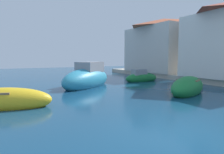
{
  "coord_description": "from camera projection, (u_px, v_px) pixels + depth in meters",
  "views": [
    {
      "loc": [
        -4.4,
        -3.85,
        2.2
      ],
      "look_at": [
        3.39,
        10.13,
        0.6
      ],
      "focal_mm": 31.33,
      "sensor_mm": 36.0,
      "label": 1
    }
  ],
  "objects": [
    {
      "name": "ground",
      "position": [
        179.0,
        133.0,
        5.69
      ],
      "size": [
        80.0,
        80.0,
        0.0
      ],
      "primitive_type": "plane",
      "color": "navy"
    },
    {
      "name": "moored_boat_2",
      "position": [
        4.0,
        101.0,
        8.52
      ],
      "size": [
        4.25,
        2.6,
        1.16
      ],
      "rotation": [
        0.0,
        0.0,
        5.93
      ],
      "color": "gold",
      "rests_on": "ground"
    },
    {
      "name": "moored_boat_3",
      "position": [
        87.0,
        78.0,
        14.95
      ],
      "size": [
        5.69,
        4.96,
        2.27
      ],
      "rotation": [
        0.0,
        0.0,
        3.78
      ],
      "color": "teal",
      "rests_on": "ground"
    },
    {
      "name": "moored_boat_4",
      "position": [
        188.0,
        87.0,
        12.0
      ],
      "size": [
        4.41,
        3.08,
        1.36
      ],
      "rotation": [
        0.0,
        0.0,
        0.42
      ],
      "color": "#197233",
      "rests_on": "ground"
    },
    {
      "name": "moored_boat_5",
      "position": [
        141.0,
        78.0,
        18.09
      ],
      "size": [
        3.45,
        1.14,
        1.37
      ],
      "rotation": [
        0.0,
        0.0,
        0.0
      ],
      "color": "#197233",
      "rests_on": "ground"
    },
    {
      "name": "waterfront_building_annex",
      "position": [
        163.0,
        45.0,
        24.06
      ],
      "size": [
        6.68,
        8.43,
        6.42
      ],
      "color": "beige",
      "rests_on": "quay_promenade"
    }
  ]
}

